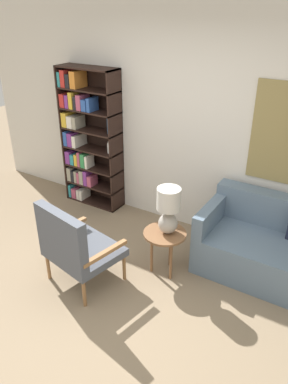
% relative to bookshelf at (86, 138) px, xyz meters
% --- Properties ---
extents(ground_plane, '(14.00, 14.00, 0.00)m').
position_rel_bookshelf_xyz_m(ground_plane, '(1.42, -1.84, -0.96)').
color(ground_plane, '#847056').
extents(wall_back, '(6.40, 0.08, 2.70)m').
position_rel_bookshelf_xyz_m(wall_back, '(1.48, 0.18, 0.40)').
color(wall_back, silver).
rests_on(wall_back, ground_plane).
extents(bookshelf, '(0.85, 0.30, 1.90)m').
position_rel_bookshelf_xyz_m(bookshelf, '(0.00, 0.00, 0.00)').
color(bookshelf, black).
rests_on(bookshelf, ground_plane).
extents(armchair, '(0.78, 0.73, 0.92)m').
position_rel_bookshelf_xyz_m(armchair, '(1.07, -1.52, -0.46)').
color(armchair, olive).
rests_on(armchair, ground_plane).
extents(side_table, '(0.45, 0.45, 0.50)m').
position_rel_bookshelf_xyz_m(side_table, '(1.73, -0.86, -0.52)').
color(side_table, brown).
rests_on(side_table, ground_plane).
extents(table_lamp, '(0.24, 0.24, 0.50)m').
position_rel_bookshelf_xyz_m(table_lamp, '(1.75, -0.84, -0.18)').
color(table_lamp, '#A59E93').
rests_on(table_lamp, side_table).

